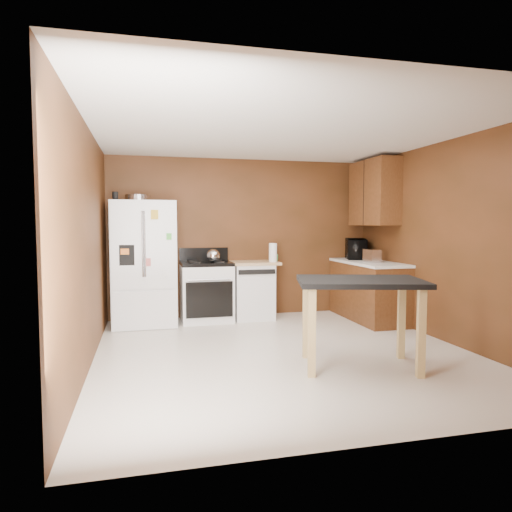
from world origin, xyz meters
name	(u,v)px	position (x,y,z in m)	size (l,w,h in m)	color
floor	(284,352)	(0.00, 0.00, 0.00)	(4.50, 4.50, 0.00)	beige
ceiling	(285,131)	(0.00, 0.00, 2.50)	(4.50, 4.50, 0.00)	white
wall_back	(243,238)	(0.00, 2.25, 1.25)	(4.20, 4.20, 0.00)	#5B2F18
wall_front	(388,258)	(0.00, -2.25, 1.25)	(4.20, 4.20, 0.00)	#5B2F18
wall_left	(88,246)	(-2.10, 0.00, 1.25)	(4.50, 4.50, 0.00)	#5B2F18
wall_right	(447,242)	(2.10, 0.00, 1.25)	(4.50, 4.50, 0.00)	#5B2F18
roasting_pan	(138,198)	(-1.62, 1.92, 1.85)	(0.36, 0.36, 0.09)	silver
pen_cup	(115,196)	(-1.93, 1.77, 1.86)	(0.08, 0.08, 0.12)	black
kettle	(213,256)	(-0.55, 1.80, 1.00)	(0.20, 0.20, 0.20)	silver
paper_towel	(273,253)	(0.38, 1.82, 1.03)	(0.12, 0.12, 0.29)	white
green_canister	(275,257)	(0.47, 2.02, 0.94)	(0.09, 0.09, 0.10)	#47B961
toaster	(372,256)	(1.76, 1.26, 1.00)	(0.16, 0.26, 0.19)	silver
microwave	(356,250)	(1.82, 1.94, 1.05)	(0.55, 0.37, 0.30)	black
refrigerator	(144,263)	(-1.55, 1.86, 0.90)	(0.90, 0.80, 1.80)	white
gas_range	(206,291)	(-0.64, 1.92, 0.46)	(0.76, 0.68, 1.10)	white
dishwasher	(252,290)	(0.08, 1.95, 0.45)	(0.78, 0.63, 0.89)	white
right_cabinets	(370,261)	(1.84, 1.48, 0.91)	(0.63, 1.58, 2.45)	brown
island	(360,293)	(0.59, -0.68, 0.77)	(1.42, 1.12, 0.91)	black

